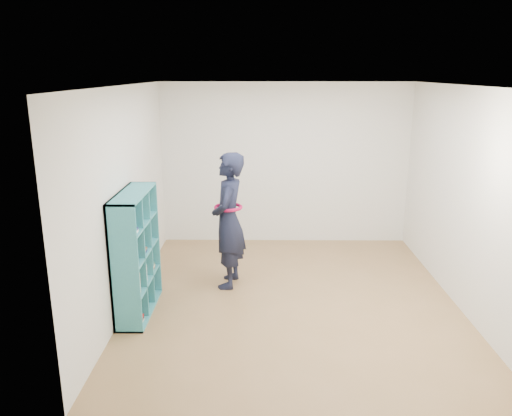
{
  "coord_description": "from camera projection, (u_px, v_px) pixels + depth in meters",
  "views": [
    {
      "loc": [
        -0.39,
        -5.73,
        2.76
      ],
      "look_at": [
        -0.45,
        0.3,
        1.1
      ],
      "focal_mm": 35.0,
      "sensor_mm": 36.0,
      "label": 1
    }
  ],
  "objects": [
    {
      "name": "floor",
      "position": [
        292.0,
        299.0,
        6.25
      ],
      "size": [
        4.5,
        4.5,
        0.0
      ],
      "primitive_type": "plane",
      "color": "olive",
      "rests_on": "ground"
    },
    {
      "name": "ceiling",
      "position": [
        296.0,
        86.0,
        5.56
      ],
      "size": [
        4.5,
        4.5,
        0.0
      ],
      "primitive_type": "plane",
      "color": "white",
      "rests_on": "wall_back"
    },
    {
      "name": "wall_left",
      "position": [
        126.0,
        198.0,
        5.93
      ],
      "size": [
        0.02,
        4.5,
        2.6
      ],
      "primitive_type": "cube",
      "color": "white",
      "rests_on": "floor"
    },
    {
      "name": "wall_right",
      "position": [
        463.0,
        199.0,
        5.89
      ],
      "size": [
        0.02,
        4.5,
        2.6
      ],
      "primitive_type": "cube",
      "color": "white",
      "rests_on": "floor"
    },
    {
      "name": "wall_back",
      "position": [
        285.0,
        164.0,
        8.07
      ],
      "size": [
        4.0,
        0.02,
        2.6
      ],
      "primitive_type": "cube",
      "color": "white",
      "rests_on": "floor"
    },
    {
      "name": "wall_front",
      "position": [
        313.0,
        272.0,
        3.74
      ],
      "size": [
        4.0,
        0.02,
        2.6
      ],
      "primitive_type": "cube",
      "color": "white",
      "rests_on": "floor"
    },
    {
      "name": "bookshelf",
      "position": [
        134.0,
        255.0,
        5.75
      ],
      "size": [
        0.32,
        1.09,
        1.45
      ],
      "color": "teal",
      "rests_on": "floor"
    },
    {
      "name": "person",
      "position": [
        229.0,
        221.0,
        6.44
      ],
      "size": [
        0.49,
        0.69,
        1.78
      ],
      "rotation": [
        0.0,
        0.0,
        -1.68
      ],
      "color": "black",
      "rests_on": "floor"
    },
    {
      "name": "smartphone",
      "position": [
        218.0,
        210.0,
        6.51
      ],
      "size": [
        0.02,
        0.11,
        0.14
      ],
      "rotation": [
        0.36,
        0.0,
        -0.09
      ],
      "color": "silver",
      "rests_on": "person"
    }
  ]
}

